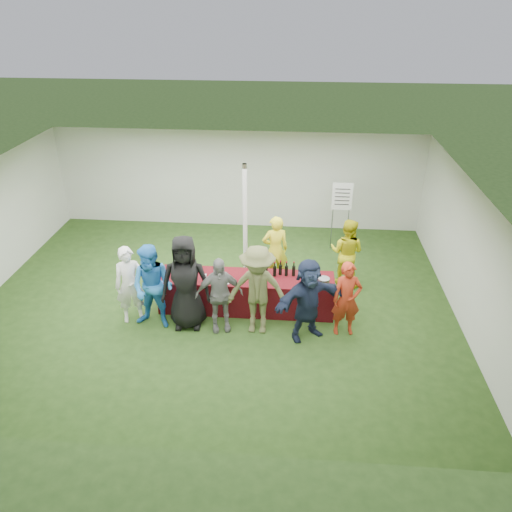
# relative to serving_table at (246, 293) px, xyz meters

# --- Properties ---
(ground) EXTENTS (60.00, 60.00, 0.00)m
(ground) POSITION_rel_serving_table_xyz_m (-0.67, 0.22, -0.38)
(ground) COLOR #284719
(ground) RESTS_ON ground
(tent) EXTENTS (10.00, 10.00, 10.00)m
(tent) POSITION_rel_serving_table_xyz_m (-0.17, 1.42, 0.98)
(tent) COLOR white
(tent) RESTS_ON ground
(serving_table) EXTENTS (3.60, 0.80, 0.75)m
(serving_table) POSITION_rel_serving_table_xyz_m (0.00, 0.00, 0.00)
(serving_table) COLOR maroon
(serving_table) RESTS_ON ground
(wine_bottles) EXTENTS (0.78, 0.14, 0.32)m
(wine_bottles) POSITION_rel_serving_table_xyz_m (0.61, 0.14, 0.50)
(wine_bottles) COLOR black
(wine_bottles) RESTS_ON serving_table
(wine_glasses) EXTENTS (2.71, 0.13, 0.16)m
(wine_glasses) POSITION_rel_serving_table_xyz_m (-0.57, -0.25, 0.49)
(wine_glasses) COLOR silver
(wine_glasses) RESTS_ON serving_table
(water_bottle) EXTENTS (0.07, 0.07, 0.23)m
(water_bottle) POSITION_rel_serving_table_xyz_m (0.15, 0.08, 0.48)
(water_bottle) COLOR silver
(water_bottle) RESTS_ON serving_table
(bar_towel) EXTENTS (0.25, 0.18, 0.03)m
(bar_towel) POSITION_rel_serving_table_xyz_m (1.49, 0.05, 0.39)
(bar_towel) COLOR white
(bar_towel) RESTS_ON serving_table
(dump_bucket) EXTENTS (0.23, 0.23, 0.18)m
(dump_bucket) POSITION_rel_serving_table_xyz_m (1.56, -0.22, 0.46)
(dump_bucket) COLOR slate
(dump_bucket) RESTS_ON serving_table
(wine_list_sign) EXTENTS (0.50, 0.03, 1.80)m
(wine_list_sign) POSITION_rel_serving_table_xyz_m (2.09, 2.92, 0.94)
(wine_list_sign) COLOR slate
(wine_list_sign) RESTS_ON ground
(staff_pourer) EXTENTS (0.67, 0.53, 1.63)m
(staff_pourer) POSITION_rel_serving_table_xyz_m (0.53, 1.14, 0.44)
(staff_pourer) COLOR yellow
(staff_pourer) RESTS_ON ground
(staff_back) EXTENTS (0.94, 0.84, 1.58)m
(staff_back) POSITION_rel_serving_table_xyz_m (2.13, 1.20, 0.42)
(staff_back) COLOR gold
(staff_back) RESTS_ON ground
(customer_0) EXTENTS (0.70, 0.59, 1.63)m
(customer_0) POSITION_rel_serving_table_xyz_m (-2.24, -0.60, 0.44)
(customer_0) COLOR white
(customer_0) RESTS_ON ground
(customer_1) EXTENTS (0.96, 0.81, 1.76)m
(customer_1) POSITION_rel_serving_table_xyz_m (-1.73, -0.76, 0.50)
(customer_1) COLOR blue
(customer_1) RESTS_ON ground
(customer_2) EXTENTS (1.00, 0.70, 1.95)m
(customer_2) POSITION_rel_serving_table_xyz_m (-1.10, -0.69, 0.60)
(customer_2) COLOR black
(customer_2) RESTS_ON ground
(customer_3) EXTENTS (0.99, 0.60, 1.57)m
(customer_3) POSITION_rel_serving_table_xyz_m (-0.45, -0.77, 0.41)
(customer_3) COLOR gray
(customer_3) RESTS_ON ground
(customer_4) EXTENTS (1.23, 0.75, 1.84)m
(customer_4) POSITION_rel_serving_table_xyz_m (0.29, -0.77, 0.55)
(customer_4) COLOR brown
(customer_4) RESTS_ON ground
(customer_5) EXTENTS (1.57, 1.22, 1.67)m
(customer_5) POSITION_rel_serving_table_xyz_m (1.25, -0.87, 0.46)
(customer_5) COLOR #1B243E
(customer_5) RESTS_ON ground
(customer_6) EXTENTS (0.60, 0.44, 1.53)m
(customer_6) POSITION_rel_serving_table_xyz_m (1.99, -0.69, 0.39)
(customer_6) COLOR #A92C16
(customer_6) RESTS_ON ground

